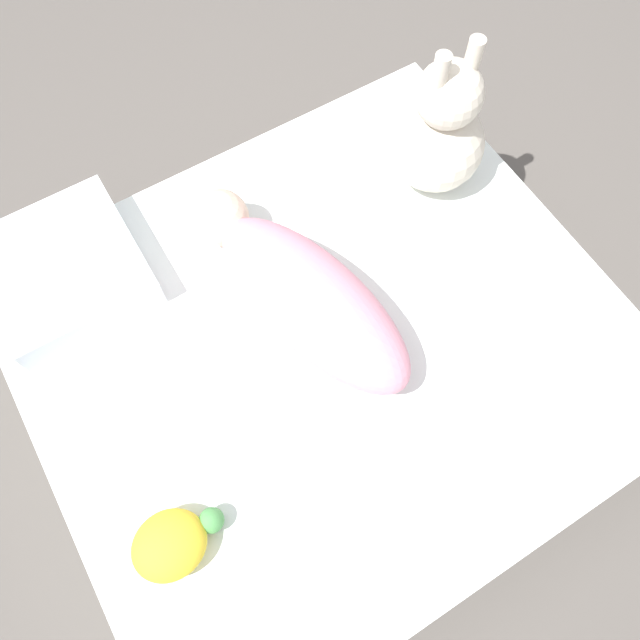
{
  "coord_description": "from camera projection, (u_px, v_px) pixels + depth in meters",
  "views": [
    {
      "loc": [
        -0.27,
        -0.41,
        1.41
      ],
      "look_at": [
        -0.0,
        0.03,
        0.25
      ],
      "focal_mm": 35.0,
      "sensor_mm": 36.0,
      "label": 1
    }
  ],
  "objects": [
    {
      "name": "ground_plane",
      "position": [
        326.0,
        372.0,
        1.49
      ],
      "size": [
        12.0,
        12.0,
        0.0
      ],
      "primitive_type": "plane",
      "color": "#514C47"
    },
    {
      "name": "bed_mattress",
      "position": [
        327.0,
        357.0,
        1.39
      ],
      "size": [
        1.21,
        1.09,
        0.2
      ],
      "color": "white",
      "rests_on": "ground_plane"
    },
    {
      "name": "swaddled_baby",
      "position": [
        302.0,
        293.0,
        1.26
      ],
      "size": [
        0.31,
        0.61,
        0.16
      ],
      "rotation": [
        0.0,
        0.0,
        1.8
      ],
      "color": "pink",
      "rests_on": "bed_mattress"
    },
    {
      "name": "pillow",
      "position": [
        65.0,
        270.0,
        1.33
      ],
      "size": [
        0.31,
        0.32,
        0.08
      ],
      "color": "white",
      "rests_on": "bed_mattress"
    },
    {
      "name": "bunny_plush",
      "position": [
        439.0,
        133.0,
        1.35
      ],
      "size": [
        0.21,
        0.21,
        0.37
      ],
      "color": "beige",
      "rests_on": "bed_mattress"
    },
    {
      "name": "turtle_plush",
      "position": [
        172.0,
        543.0,
        1.1
      ],
      "size": [
        0.17,
        0.12,
        0.08
      ],
      "color": "yellow",
      "rests_on": "bed_mattress"
    }
  ]
}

